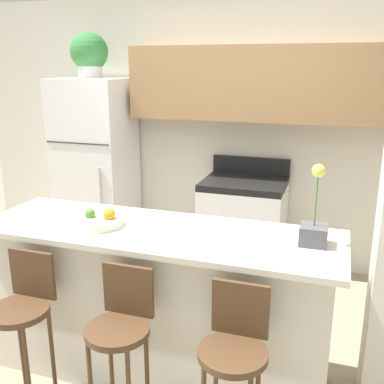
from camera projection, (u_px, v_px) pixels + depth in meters
name	position (u px, v px, depth m)	size (l,w,h in m)	color
ground_plane	(160.00, 371.00, 2.92)	(14.00, 14.00, 0.00)	gray
wall_back	(247.00, 116.00, 4.18)	(5.60, 0.38, 2.55)	silver
counter_bar	(158.00, 303.00, 2.78)	(2.17, 0.69, 0.98)	silver
refrigerator	(96.00, 170.00, 4.51)	(0.69, 0.64, 1.80)	white
stove_range	(243.00, 227.00, 4.18)	(0.74, 0.62, 1.07)	white
bar_stool_left	(24.00, 311.00, 2.48)	(0.33, 0.33, 0.92)	#4C331E
bar_stool_mid	(121.00, 331.00, 2.30)	(0.33, 0.33, 0.92)	#4C331E
bar_stool_right	(234.00, 353.00, 2.12)	(0.33, 0.33, 0.92)	#4C331E
potted_plant_on_fridge	(89.00, 54.00, 4.20)	(0.35, 0.35, 0.42)	silver
orchid_vase	(314.00, 227.00, 2.40)	(0.15, 0.15, 0.44)	#4C4C51
fruit_bowl	(100.00, 221.00, 2.70)	(0.28, 0.28, 0.11)	silver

